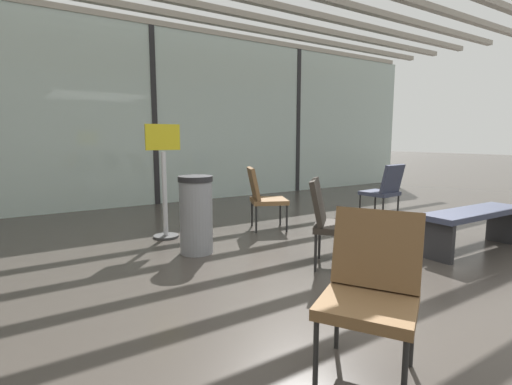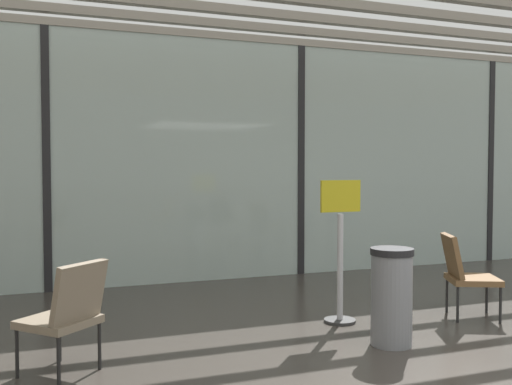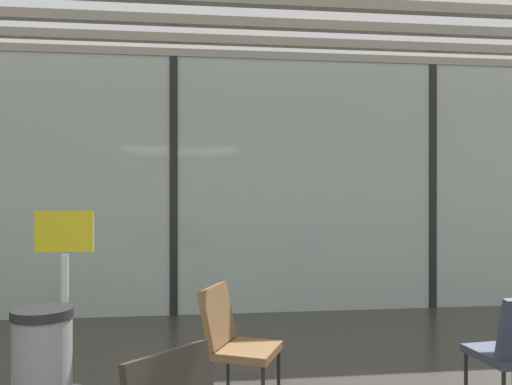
{
  "view_description": "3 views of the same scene",
  "coord_description": "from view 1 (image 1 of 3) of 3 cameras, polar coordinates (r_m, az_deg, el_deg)",
  "views": [
    {
      "loc": [
        -2.42,
        -2.04,
        1.26
      ],
      "look_at": [
        0.16,
        1.89,
        0.6
      ],
      "focal_mm": 26.82,
      "sensor_mm": 36.0,
      "label": 1
    },
    {
      "loc": [
        -3.61,
        -2.53,
        1.57
      ],
      "look_at": [
        -0.94,
        4.55,
        1.24
      ],
      "focal_mm": 40.68,
      "sensor_mm": 36.0,
      "label": 2
    },
    {
      "loc": [
        0.22,
        -1.65,
        1.6
      ],
      "look_at": [
        1.4,
        7.82,
        1.57
      ],
      "focal_mm": 36.83,
      "sensor_mm": 36.0,
      "label": 3
    }
  ],
  "objects": [
    {
      "name": "lounge_chair_3",
      "position": [
        5.31,
        0.99,
        -0.28
      ],
      "size": [
        0.68,
        0.66,
        0.87
      ],
      "rotation": [
        0.0,
        0.0,
        1.14
      ],
      "color": "brown",
      "rests_on": "ground"
    },
    {
      "name": "lounge_chair_1",
      "position": [
        3.84,
        11.07,
        -3.66
      ],
      "size": [
        0.71,
        0.71,
        0.87
      ],
      "rotation": [
        0.0,
        0.0,
        0.74
      ],
      "color": "#28231E",
      "rests_on": "ground"
    },
    {
      "name": "info_sign",
      "position": [
        4.97,
        -13.51,
        1.07
      ],
      "size": [
        0.44,
        0.32,
        1.44
      ],
      "color": "#333333",
      "rests_on": "ground"
    },
    {
      "name": "window_mullion_1",
      "position": [
        7.65,
        -15.0,
        10.79
      ],
      "size": [
        0.1,
        0.12,
        3.33
      ],
      "primitive_type": "cube",
      "color": "black",
      "rests_on": "ground"
    },
    {
      "name": "window_mullion_2",
      "position": [
        9.36,
        6.15,
        10.47
      ],
      "size": [
        0.1,
        0.12,
        3.33
      ],
      "primitive_type": "cube",
      "color": "black",
      "rests_on": "ground"
    },
    {
      "name": "ground_plane",
      "position": [
        3.41,
        15.86,
        -14.03
      ],
      "size": [
        60.0,
        60.0,
        0.0
      ],
      "primitive_type": "plane",
      "color": "#38332D"
    },
    {
      "name": "parked_airplane",
      "position": [
        12.77,
        -23.94,
        11.22
      ],
      "size": [
        14.28,
        4.23,
        4.23
      ],
      "color": "silver",
      "rests_on": "ground"
    },
    {
      "name": "trash_bin",
      "position": [
        4.26,
        -8.92,
        -3.27
      ],
      "size": [
        0.38,
        0.38,
        0.86
      ],
      "color": "slate",
      "rests_on": "ground"
    },
    {
      "name": "lounge_chair_0",
      "position": [
        6.33,
        18.64,
        0.65
      ],
      "size": [
        0.53,
        0.57,
        0.87
      ],
      "rotation": [
        0.0,
        0.0,
        3.24
      ],
      "color": "#33384C",
      "rests_on": "ground"
    },
    {
      "name": "glass_curtain_wall",
      "position": [
        7.65,
        -15.0,
        10.79
      ],
      "size": [
        14.0,
        0.08,
        3.33
      ],
      "primitive_type": "cube",
      "color": "#A3B7B2",
      "rests_on": "ground"
    },
    {
      "name": "waiting_bench",
      "position": [
        4.95,
        29.7,
        -3.5
      ],
      "size": [
        1.51,
        0.44,
        0.47
      ],
      "rotation": [
        0.0,
        0.0,
        3.11
      ],
      "color": "#33384C",
      "rests_on": "ground"
    },
    {
      "name": "lounge_chair_4",
      "position": [
        2.2,
        16.84,
        -12.75
      ],
      "size": [
        0.7,
        0.68,
        0.87
      ],
      "rotation": [
        0.0,
        0.0,
        5.24
      ],
      "color": "brown",
      "rests_on": "ground"
    }
  ]
}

